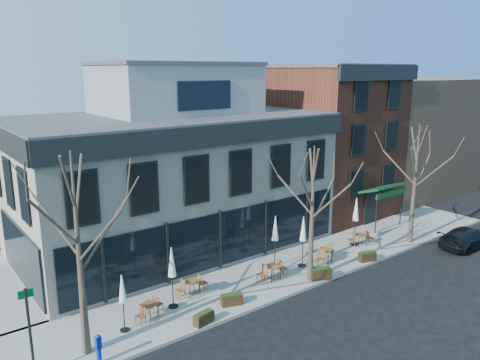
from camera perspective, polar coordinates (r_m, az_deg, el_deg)
ground at (r=26.16m, az=-2.50°, el=-11.10°), size 120.00×120.00×0.00m
sidewalk_front at (r=26.49m, az=6.11°, el=-10.66°), size 33.50×4.70×0.15m
corner_building at (r=28.81m, az=-8.26°, el=1.00°), size 18.39×10.39×11.10m
red_brick_building at (r=36.54m, az=9.78°, el=5.01°), size 8.20×11.78×11.18m
bg_building at (r=44.99m, az=17.55°, el=5.31°), size 12.00×12.00×10.00m
tree_corner at (r=18.36m, az=-19.00°, el=-8.40°), size 3.93×3.98×7.92m
tree_mid at (r=23.87m, az=8.81°, el=-3.94°), size 3.50×3.55×7.04m
tree_right at (r=30.75m, az=20.55°, el=-0.28°), size 3.72×3.77×7.48m
sign_pole at (r=18.55m, az=-24.28°, el=-16.06°), size 0.50×0.10×3.40m
parked_sedan at (r=32.50m, az=26.02°, el=-6.31°), size 4.49×2.02×1.28m
call_box at (r=19.07m, az=-16.87°, el=-19.00°), size 0.24×0.24×1.23m
cafe_set_0 at (r=21.59m, az=-11.00°, el=-15.22°), size 1.62×1.01×0.84m
cafe_set_1 at (r=23.27m, az=-5.88°, el=-12.73°), size 1.72×0.71×0.90m
cafe_set_3 at (r=24.69m, az=3.98°, el=-11.00°), size 1.86×0.77×0.97m
cafe_set_4 at (r=27.11m, az=10.35°, el=-8.92°), size 1.88×1.07×0.97m
cafe_set_5 at (r=30.14m, az=14.49°, el=-6.91°), size 1.67×1.06×0.87m
umbrella_0 at (r=20.30m, az=-14.14°, el=-13.06°), size 0.40×0.40×2.53m
umbrella_1 at (r=21.64m, az=-8.31°, el=-10.24°), size 0.47×0.47×2.92m
umbrella_2 at (r=25.72m, az=4.32°, el=-6.22°), size 0.47×0.47×2.94m
umbrella_3 at (r=25.88m, az=7.72°, el=-6.23°), size 0.46×0.46×2.90m
umbrella_4 at (r=29.59m, az=13.95°, el=-3.81°), size 0.48×0.48×3.03m
planter_0 at (r=20.99m, az=-4.45°, el=-16.41°), size 1.01×0.56×0.53m
planter_1 at (r=22.37m, az=-1.02°, el=-14.33°), size 1.07×0.70×0.56m
planter_2 at (r=25.19m, az=9.80°, el=-11.14°), size 1.21×0.86×0.63m
planter_3 at (r=27.95m, az=15.25°, el=-8.97°), size 1.08×0.68×0.57m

